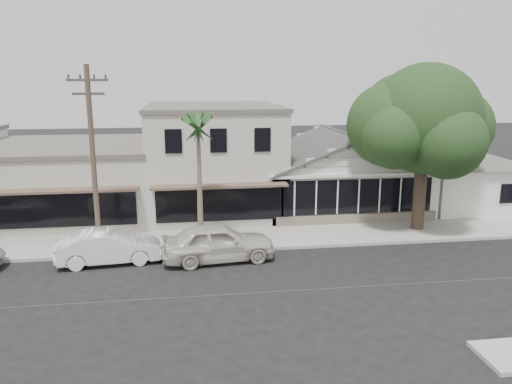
{
  "coord_description": "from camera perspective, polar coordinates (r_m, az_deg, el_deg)",
  "views": [
    {
      "loc": [
        -4.74,
        -18.34,
        8.4
      ],
      "look_at": [
        -1.3,
        6.0,
        2.76
      ],
      "focal_mm": 35.0,
      "sensor_mm": 36.0,
      "label": 1
    }
  ],
  "objects": [
    {
      "name": "shade_tree",
      "position": [
        28.66,
        18.36,
        7.61
      ],
      "size": [
        8.31,
        7.51,
        9.22
      ],
      "rotation": [
        0.0,
        0.0,
        0.06
      ],
      "color": "#4B3B2D",
      "rests_on": "ground"
    },
    {
      "name": "sidewalk_north",
      "position": [
        26.64,
        -14.73,
        -5.72
      ],
      "size": [
        90.0,
        3.5,
        0.15
      ],
      "primitive_type": "cube",
      "color": "#9E9991",
      "rests_on": "ground"
    },
    {
      "name": "car_0",
      "position": [
        23.49,
        -4.37,
        -5.74
      ],
      "size": [
        5.45,
        2.66,
        1.79
      ],
      "primitive_type": "imported",
      "rotation": [
        0.0,
        0.0,
        1.68
      ],
      "color": "beige",
      "rests_on": "ground"
    },
    {
      "name": "utility_pole",
      "position": [
        24.2,
        -18.12,
        3.7
      ],
      "size": [
        1.8,
        0.24,
        9.0
      ],
      "color": "brown",
      "rests_on": "ground"
    },
    {
      "name": "car_1",
      "position": [
        24.12,
        -16.42,
        -6.05
      ],
      "size": [
        4.84,
        2.11,
        1.55
      ],
      "primitive_type": "imported",
      "rotation": [
        0.0,
        0.0,
        1.67
      ],
      "color": "white",
      "rests_on": "ground"
    },
    {
      "name": "ground",
      "position": [
        20.72,
        6.01,
        -11.06
      ],
      "size": [
        140.0,
        140.0,
        0.0
      ],
      "primitive_type": "plane",
      "color": "black",
      "rests_on": "ground"
    },
    {
      "name": "row_building_midnear",
      "position": [
        33.26,
        -20.49,
        1.18
      ],
      "size": [
        10.0,
        10.0,
        4.2
      ],
      "primitive_type": "cube",
      "color": "#AFAB9D",
      "rests_on": "ground"
    },
    {
      "name": "side_cottage",
      "position": [
        35.5,
        22.51,
        0.72
      ],
      "size": [
        6.0,
        6.0,
        3.0
      ],
      "primitive_type": "cube",
      "color": "silver",
      "rests_on": "ground"
    },
    {
      "name": "corner_shop",
      "position": [
        32.83,
        9.36,
        2.61
      ],
      "size": [
        10.4,
        8.6,
        5.1
      ],
      "color": "silver",
      "rests_on": "ground"
    },
    {
      "name": "palm_east",
      "position": [
        24.29,
        -6.64,
        7.36
      ],
      "size": [
        2.31,
        2.31,
        7.09
      ],
      "color": "#726651",
      "rests_on": "ground"
    },
    {
      "name": "row_building_near",
      "position": [
        32.3,
        -4.86,
        3.71
      ],
      "size": [
        8.0,
        10.0,
        6.5
      ],
      "primitive_type": "cube",
      "color": "beige",
      "rests_on": "ground"
    }
  ]
}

